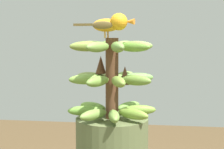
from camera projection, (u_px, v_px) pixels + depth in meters
name	position (u px, v px, depth m)	size (l,w,h in m)	color
banana_bunch	(112.00, 78.00, 1.26)	(0.30, 0.30, 0.27)	brown
perched_bird	(112.00, 24.00, 1.22)	(0.21, 0.08, 0.08)	#C68933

